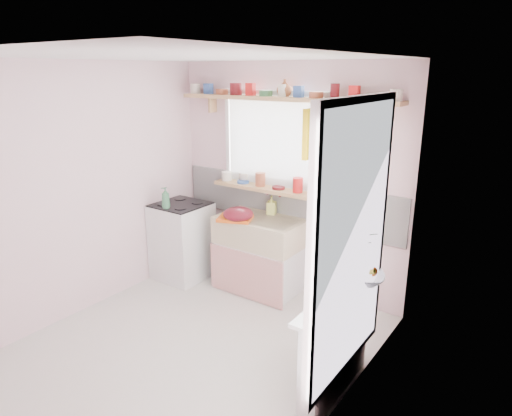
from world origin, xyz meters
The scene contains 19 objects.
room centered at (0.66, 0.86, 1.37)m, with size 3.20×3.20×3.20m.
sink_unit centered at (-0.15, 1.29, 0.43)m, with size 0.95×0.65×1.11m.
cooker centered at (-1.10, 1.05, 0.46)m, with size 0.58×0.58×0.93m.
radiator_ledge centered at (1.30, 0.20, 0.40)m, with size 0.22×0.95×0.78m.
windowsill centered at (-0.15, 1.48, 1.14)m, with size 1.40×0.22×0.04m, color tan.
pine_shelf centered at (0.00, 1.47, 2.12)m, with size 2.52×0.24×0.04m, color tan.
shelf_crockery centered at (-0.02, 1.47, 2.19)m, with size 2.47×0.11×0.12m.
sill_crockery centered at (-0.20, 1.48, 1.21)m, with size 1.35×0.11×0.12m.
dish_tray centered at (-0.34, 1.10, 0.87)m, with size 0.36×0.27×0.04m, color orange.
colander centered at (-0.30, 1.10, 0.92)m, with size 0.32×0.32×0.15m, color maroon.
jade_plant centered at (1.21, 0.60, 1.07)m, with size 0.53×0.46×0.59m, color #3D722D.
fruit_bowl centered at (1.33, 0.60, 0.82)m, with size 0.33×0.33×0.08m, color silver.
herb_pot centered at (1.33, -0.06, 0.88)m, with size 0.11×0.07×0.21m, color #316026.
soap_bottle_sink centered at (-0.13, 1.50, 0.96)m, with size 0.10×0.10×0.21m, color #C8D15D.
sill_cup centered at (-0.53, 1.54, 1.21)m, with size 0.13×0.13×0.11m, color beige.
sill_bowl centered at (0.47, 1.54, 1.19)m, with size 0.18×0.18×0.06m, color teal.
shelf_vase centered at (-0.01, 1.53, 2.23)m, with size 0.17×0.17×0.17m, color #9F5731.
cooker_bottle centered at (-1.11, 0.83, 1.04)m, with size 0.09×0.09×0.24m, color #3E7D53.
fruit centered at (1.34, 0.61, 0.88)m, with size 0.20×0.14×0.10m.
Camera 1 is at (2.53, -2.60, 2.40)m, focal length 32.00 mm.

